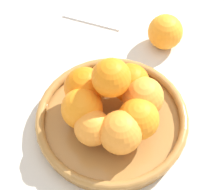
# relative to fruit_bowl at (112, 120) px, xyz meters

# --- Properties ---
(ground_plane) EXTENTS (4.00, 4.00, 0.00)m
(ground_plane) POSITION_rel_fruit_bowl_xyz_m (0.00, 0.00, -0.02)
(ground_plane) COLOR beige
(fruit_bowl) EXTENTS (0.30, 0.30, 0.04)m
(fruit_bowl) POSITION_rel_fruit_bowl_xyz_m (0.00, 0.00, 0.00)
(fruit_bowl) COLOR #A57238
(fruit_bowl) RESTS_ON ground_plane
(orange_pile) EXTENTS (0.19, 0.20, 0.13)m
(orange_pile) POSITION_rel_fruit_bowl_xyz_m (-0.00, 0.00, 0.06)
(orange_pile) COLOR orange
(orange_pile) RESTS_ON fruit_bowl
(stray_orange) EXTENTS (0.08, 0.08, 0.08)m
(stray_orange) POSITION_rel_fruit_bowl_xyz_m (-0.24, -0.03, 0.02)
(stray_orange) COLOR orange
(stray_orange) RESTS_ON ground_plane
(napkin_folded) EXTENTS (0.18, 0.18, 0.01)m
(napkin_folded) POSITION_rel_fruit_bowl_xyz_m (-0.27, -0.23, -0.01)
(napkin_folded) COLOR white
(napkin_folded) RESTS_ON ground_plane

